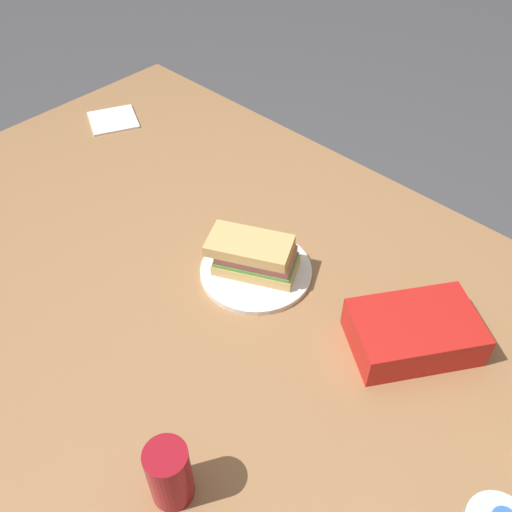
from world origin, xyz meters
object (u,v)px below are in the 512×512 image
(soda_can_red, at_px, (169,474))
(chip_bag, at_px, (414,332))
(sandwich, at_px, (254,255))
(dining_table, at_px, (215,315))
(paper_plate, at_px, (256,271))

(soda_can_red, distance_m, chip_bag, 0.50)
(sandwich, height_order, soda_can_red, soda_can_red)
(dining_table, distance_m, sandwich, 0.16)
(chip_bag, bearing_deg, sandwich, -42.99)
(sandwich, distance_m, soda_can_red, 0.48)
(chip_bag, bearing_deg, soda_can_red, 22.49)
(dining_table, bearing_deg, sandwich, -102.76)
(dining_table, xyz_separation_m, chip_bag, (-0.36, -0.17, 0.11))
(paper_plate, xyz_separation_m, soda_can_red, (-0.23, 0.42, 0.06))
(sandwich, distance_m, chip_bag, 0.35)
(paper_plate, relative_size, soda_can_red, 1.94)
(dining_table, bearing_deg, paper_plate, -103.68)
(dining_table, relative_size, soda_can_red, 14.37)
(sandwich, relative_size, chip_bag, 0.87)
(dining_table, bearing_deg, soda_can_red, 127.99)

